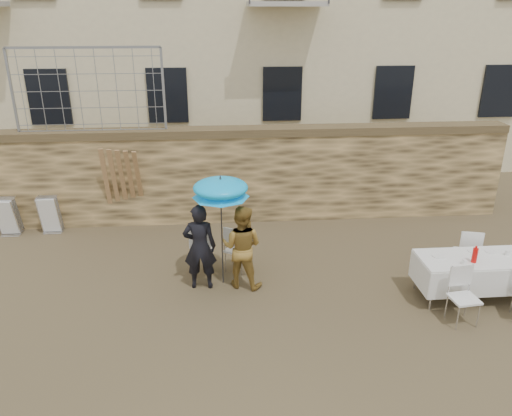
{
  "coord_description": "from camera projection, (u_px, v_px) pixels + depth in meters",
  "views": [
    {
      "loc": [
        -0.27,
        -6.15,
        4.8
      ],
      "look_at": [
        0.4,
        2.2,
        1.4
      ],
      "focal_mm": 35.0,
      "sensor_mm": 36.0,
      "label": 1
    }
  ],
  "objects": [
    {
      "name": "ground",
      "position": [
        241.0,
        349.0,
        7.51
      ],
      "size": [
        80.0,
        80.0,
        0.0
      ],
      "primitive_type": "plane",
      "color": "brown",
      "rests_on": "ground"
    },
    {
      "name": "stone_wall",
      "position": [
        230.0,
        176.0,
        11.71
      ],
      "size": [
        13.0,
        0.5,
        2.2
      ],
      "primitive_type": "cube",
      "color": "olive",
      "rests_on": "ground"
    },
    {
      "name": "chain_link_fence",
      "position": [
        89.0,
        91.0,
        10.74
      ],
      "size": [
        3.2,
        0.06,
        1.8
      ],
      "primitive_type": null,
      "color": "gray",
      "rests_on": "stone_wall"
    },
    {
      "name": "man_suit",
      "position": [
        200.0,
        247.0,
        8.9
      ],
      "size": [
        0.61,
        0.41,
        1.62
      ],
      "primitive_type": "imported",
      "rotation": [
        0.0,
        0.0,
        3.1
      ],
      "color": "black",
      "rests_on": "ground"
    },
    {
      "name": "woman_dress",
      "position": [
        242.0,
        247.0,
        8.96
      ],
      "size": [
        0.92,
        0.82,
        1.56
      ],
      "primitive_type": "imported",
      "rotation": [
        0.0,
        0.0,
        2.79
      ],
      "color": "gold",
      "rests_on": "ground"
    },
    {
      "name": "umbrella",
      "position": [
        221.0,
        191.0,
        8.64
      ],
      "size": [
        1.0,
        1.0,
        1.94
      ],
      "color": "#3F3F44",
      "rests_on": "ground"
    },
    {
      "name": "couple_chair_left",
      "position": [
        201.0,
        250.0,
        9.53
      ],
      "size": [
        0.52,
        0.52,
        0.96
      ],
      "primitive_type": null,
      "rotation": [
        0.0,
        0.0,
        3.06
      ],
      "color": "white",
      "rests_on": "ground"
    },
    {
      "name": "couple_chair_right",
      "position": [
        238.0,
        248.0,
        9.58
      ],
      "size": [
        0.66,
        0.66,
        0.96
      ],
      "primitive_type": null,
      "rotation": [
        0.0,
        0.0,
        2.59
      ],
      "color": "white",
      "rests_on": "ground"
    },
    {
      "name": "banquet_table",
      "position": [
        480.0,
        260.0,
        8.61
      ],
      "size": [
        2.1,
        0.85,
        0.78
      ],
      "color": "white",
      "rests_on": "ground"
    },
    {
      "name": "soda_bottle",
      "position": [
        475.0,
        255.0,
        8.39
      ],
      "size": [
        0.09,
        0.09,
        0.26
      ],
      "primitive_type": "cylinder",
      "color": "red",
      "rests_on": "banquet_table"
    },
    {
      "name": "table_chair_front_left",
      "position": [
        464.0,
        297.0,
        7.97
      ],
      "size": [
        0.53,
        0.53,
        0.96
      ],
      "primitive_type": null,
      "rotation": [
        0.0,
        0.0,
        0.11
      ],
      "color": "white",
      "rests_on": "ground"
    },
    {
      "name": "table_chair_back",
      "position": [
        467.0,
        251.0,
        9.46
      ],
      "size": [
        0.59,
        0.59,
        0.96
      ],
      "primitive_type": null,
      "rotation": [
        0.0,
        0.0,
        2.88
      ],
      "color": "white",
      "rests_on": "ground"
    },
    {
      "name": "chair_stack_left",
      "position": [
        10.0,
        214.0,
        11.21
      ],
      "size": [
        0.46,
        0.4,
        0.92
      ],
      "primitive_type": null,
      "color": "white",
      "rests_on": "ground"
    },
    {
      "name": "chair_stack_right",
      "position": [
        51.0,
        213.0,
        11.28
      ],
      "size": [
        0.46,
        0.32,
        0.92
      ],
      "primitive_type": null,
      "color": "white",
      "rests_on": "ground"
    },
    {
      "name": "wood_planks",
      "position": [
        121.0,
        187.0,
        11.26
      ],
      "size": [
        0.7,
        0.2,
        2.0
      ],
      "primitive_type": null,
      "color": "#A37749",
      "rests_on": "ground"
    }
  ]
}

